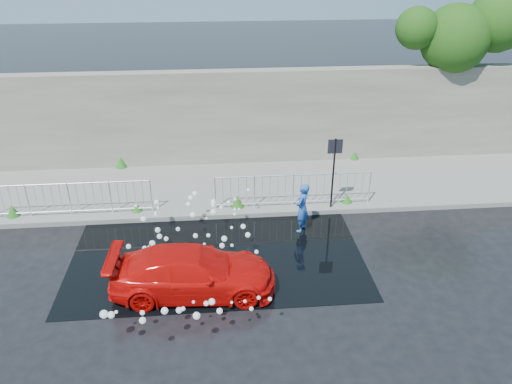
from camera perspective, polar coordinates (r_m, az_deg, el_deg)
The scene contains 13 objects.
ground at distance 13.34m, azimuth -6.55°, elevation -9.44°, with size 90.00×90.00×0.00m, color black.
pavement at distance 17.59m, azimuth -6.33°, elevation 0.45°, with size 30.00×4.00×0.15m, color gray.
curb at distance 15.82m, azimuth -6.41°, elevation -2.76°, with size 30.00×0.25×0.16m, color gray.
retaining_wall at distance 18.93m, azimuth -6.54°, elevation 8.38°, with size 30.00×0.60×3.50m, color #5E5C4F.
puddle at distance 14.15m, azimuth -4.45°, elevation -6.95°, with size 8.00×5.00×0.01m, color black.
sign_post at distance 15.59m, azimuth 8.91°, elevation 3.37°, with size 0.45×0.06×2.50m.
tree at distance 20.65m, azimuth 22.84°, elevation 16.47°, with size 4.90×2.53×6.33m.
railing_left at distance 16.45m, azimuth -20.57°, elevation -0.62°, with size 5.05×0.05×1.10m.
railing_right at distance 16.00m, azimuth 4.28°, elevation 0.36°, with size 5.05×0.05×1.10m.
weeds at distance 17.13m, azimuth -7.86°, elevation 0.54°, with size 12.17×3.93×0.41m.
water_spray at distance 13.22m, azimuth -7.63°, elevation -6.05°, with size 3.64×5.77×1.03m.
red_car at distance 12.48m, azimuth -7.21°, elevation -9.05°, with size 1.65×4.05×1.17m, color red.
person at distance 14.82m, azimuth 5.32°, elevation -1.80°, with size 0.56×0.37×1.55m, color #2352B1.
Camera 1 is at (0.56, -10.75, 7.89)m, focal length 35.00 mm.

